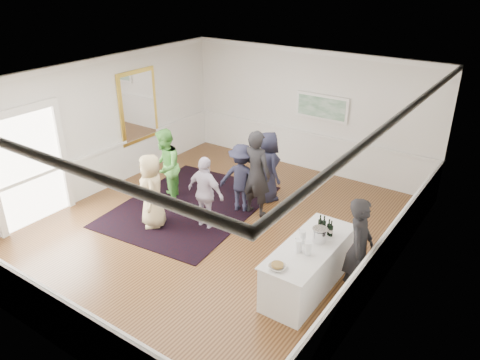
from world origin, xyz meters
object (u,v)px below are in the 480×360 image
Objects in this scene: guest_dark_a at (241,178)px; nut_bowl at (277,266)px; guest_green at (165,167)px; bartender at (359,249)px; ice_bucket at (320,235)px; serving_table at (308,266)px; guest_tan at (152,191)px; guest_navy at (268,166)px; guest_dark_b at (256,173)px; guest_lilac at (206,193)px.

nut_bowl is (2.42, -2.54, 0.11)m from guest_dark_a.
bartender is at bearing 47.72° from guest_green.
serving_table is at bearing -108.47° from ice_bucket.
ice_bucket is (4.27, -0.80, 0.09)m from guest_green.
bartender is 4.43m from guest_tan.
guest_tan reaches higher than ice_bucket.
guest_tan is at bearing 93.09° from guest_navy.
serving_table is 8.22× the size of ice_bucket.
guest_green is 0.90× the size of guest_dark_b.
guest_navy is at bearing 133.60° from serving_table.
bartender is 1.14× the size of guest_lilac.
guest_lilac is at bearing 41.85° from guest_green.
guest_dark_a is at bearing -97.16° from guest_lilac.
bartender is at bearing 22.59° from serving_table.
ice_bucket is at bearing 44.46° from guest_tan.
guest_green is 4.49m from nut_bowl.
guest_dark_b is at bearing 164.40° from guest_dark_a.
guest_navy is (0.39, 1.82, 0.04)m from guest_lilac.
bartender is 0.67m from ice_bucket.
serving_table is 2.82m from guest_dark_b.
guest_green reaches higher than guest_navy.
ice_bucket is (2.61, -1.47, 0.19)m from guest_dark_a.
guest_lilac is at bearing 110.09° from guest_navy.
guest_navy reaches higher than serving_table.
guest_lilac is 3.01m from nut_bowl.
guest_tan is 3.77m from ice_bucket.
bartender is 1.12× the size of guest_tan.
guest_dark_a is 0.94× the size of guest_navy.
guest_dark_a is 0.41m from guest_dark_b.
guest_dark_a is at bearing 107.89° from guest_navy.
guest_tan is 2.00m from guest_dark_a.
nut_bowl is (3.57, -0.90, 0.09)m from guest_tan.
guest_green reaches higher than guest_tan.
guest_navy is (-3.07, 2.15, -0.07)m from bartender.
guest_green is 2.36m from guest_navy.
guest_tan is at bearing 48.85° from guest_dark_b.
guest_lilac is at bearing 150.03° from nut_bowl.
serving_table is 0.58m from ice_bucket.
guest_green reaches higher than guest_dark_a.
nut_bowl is (2.21, -3.32, 0.07)m from guest_navy.
bartender is 3.23m from guest_dark_b.
guest_navy is at bearing -76.85° from guest_dark_b.
guest_dark_b is at bearing 128.64° from nut_bowl.
guest_dark_b reaches higher than guest_green.
ice_bucket is at bearing 169.20° from guest_navy.
serving_table is 3.71m from guest_tan.
guest_green is (-4.93, 0.70, -0.02)m from bartender.
bartender is 1.15× the size of guest_dark_a.
guest_tan is 0.97× the size of guest_navy.
guest_lilac is 6.09× the size of ice_bucket.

